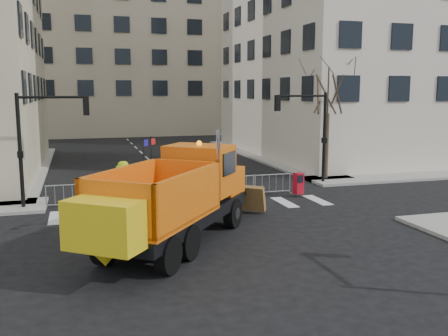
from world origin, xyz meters
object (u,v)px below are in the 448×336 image
object	(u,v)px
cop_a	(217,192)
worker	(124,183)
cop_c	(218,192)
plow_truck	(173,196)
cop_b	(230,190)
newspaper_box	(298,183)

from	to	relation	value
cop_a	worker	world-z (taller)	worker
cop_c	cop_a	bearing A→B (deg)	25.51
plow_truck	cop_b	xyz separation A→B (m)	(3.58, 4.83, -0.94)
cop_b	worker	bearing A→B (deg)	-20.18
cop_a	cop_b	distance (m)	0.92
plow_truck	cop_a	bearing A→B (deg)	4.26
cop_b	newspaper_box	world-z (taller)	cop_b
cop_c	worker	world-z (taller)	worker
cop_b	cop_a	bearing A→B (deg)	37.02
plow_truck	cop_c	bearing A→B (deg)	5.41
plow_truck	worker	size ratio (longest dim) A/B	4.90
cop_a	cop_c	size ratio (longest dim) A/B	1.09
cop_b	cop_c	world-z (taller)	cop_b
cop_b	cop_c	distance (m)	0.62
cop_a	newspaper_box	xyz separation A→B (m)	(5.00, 2.14, -0.25)
cop_c	newspaper_box	size ratio (longest dim) A/B	1.59
cop_b	cop_c	bearing A→B (deg)	12.48
plow_truck	cop_b	world-z (taller)	plow_truck
plow_truck	newspaper_box	bearing A→B (deg)	-12.87
worker	newspaper_box	distance (m)	8.98
cop_c	newspaper_box	xyz separation A→B (m)	(4.86, 1.73, -0.18)
cop_a	newspaper_box	distance (m)	5.45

